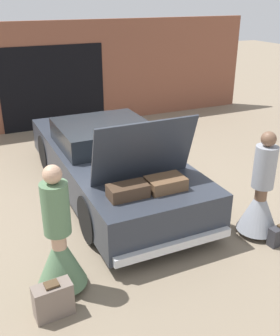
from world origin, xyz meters
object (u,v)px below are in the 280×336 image
Objects in this scene: person_right at (260,199)px; car at (110,161)px; person_left at (60,248)px; suitcase_beside_left_person at (53,300)px.

car is at bearing 30.95° from person_right.
person_left is (-1.52, -2.31, 0.02)m from car.
car is at bearing 136.23° from person_left.
car is 10.78× the size of suitcase_beside_left_person.
car is 3.25m from suitcase_beside_left_person.
person_left is at bearing 63.16° from suitcase_beside_left_person.
person_left reaches higher than suitcase_beside_left_person.
car reaches higher than person_right.
person_left is 1.02× the size of person_right.
person_right reaches higher than suitcase_beside_left_person.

